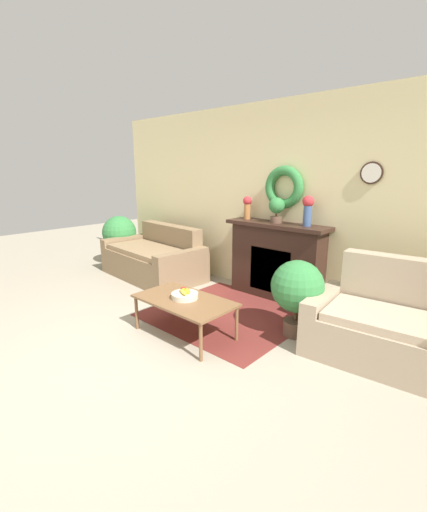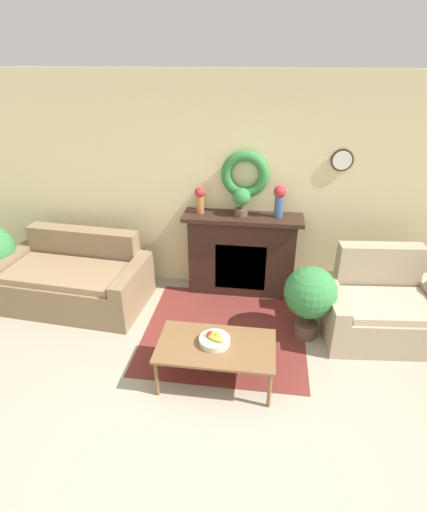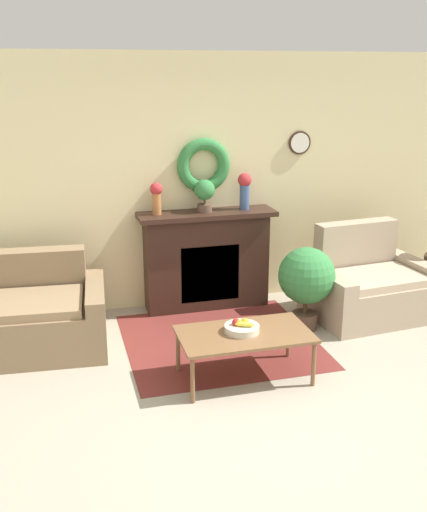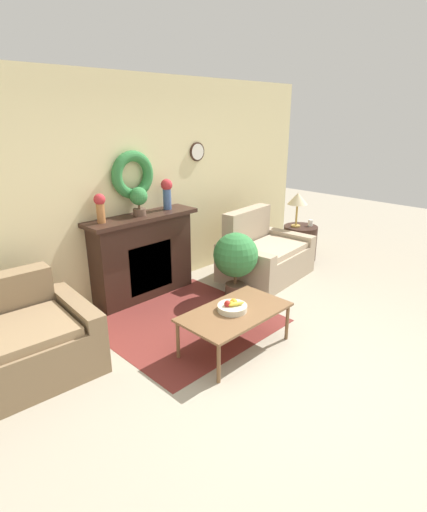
# 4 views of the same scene
# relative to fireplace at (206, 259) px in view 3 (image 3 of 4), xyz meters

# --- Properties ---
(ground_plane) EXTENTS (16.00, 16.00, 0.00)m
(ground_plane) POSITION_rel_fireplace_xyz_m (-0.10, -2.46, -0.54)
(ground_plane) COLOR #9E937F
(floor_rug) EXTENTS (1.80, 1.73, 0.01)m
(floor_rug) POSITION_rel_fireplace_xyz_m (-0.11, -0.91, -0.54)
(floor_rug) COLOR maroon
(floor_rug) RESTS_ON ground_plane
(wall_back) EXTENTS (6.80, 0.19, 2.70)m
(wall_back) POSITION_rel_fireplace_xyz_m (-0.09, 0.20, 0.81)
(wall_back) COLOR beige
(wall_back) RESTS_ON ground_plane
(fireplace) EXTENTS (1.47, 0.41, 1.08)m
(fireplace) POSITION_rel_fireplace_xyz_m (0.00, 0.00, 0.00)
(fireplace) COLOR #331E16
(fireplace) RESTS_ON ground_plane
(couch_left) EXTENTS (1.87, 1.12, 0.85)m
(couch_left) POSITION_rel_fireplace_xyz_m (-2.06, -0.54, -0.23)
(couch_left) COLOR #846B4C
(couch_left) RESTS_ON ground_plane
(loveseat_right) EXTENTS (1.35, 1.02, 0.95)m
(loveseat_right) POSITION_rel_fireplace_xyz_m (1.61, -0.67, -0.23)
(loveseat_right) COLOR tan
(loveseat_right) RESTS_ON ground_plane
(coffee_table) EXTENTS (1.10, 0.63, 0.42)m
(coffee_table) POSITION_rel_fireplace_xyz_m (-0.11, -1.67, -0.16)
(coffee_table) COLOR brown
(coffee_table) RESTS_ON ground_plane
(fruit_bowl) EXTENTS (0.29, 0.29, 0.12)m
(fruit_bowl) POSITION_rel_fireplace_xyz_m (-0.13, -1.64, -0.08)
(fruit_bowl) COLOR beige
(fruit_bowl) RESTS_ON coffee_table
(vase_on_mantel_left) EXTENTS (0.13, 0.13, 0.33)m
(vase_on_mantel_left) POSITION_rel_fireplace_xyz_m (-0.53, 0.01, 0.73)
(vase_on_mantel_left) COLOR #AD6B38
(vase_on_mantel_left) RESTS_ON fireplace
(vase_on_mantel_right) EXTENTS (0.15, 0.15, 0.39)m
(vase_on_mantel_right) POSITION_rel_fireplace_xyz_m (0.43, 0.01, 0.76)
(vase_on_mantel_right) COLOR #3D5684
(vase_on_mantel_right) RESTS_ON fireplace
(potted_plant_on_mantel) EXTENTS (0.22, 0.22, 0.34)m
(potted_plant_on_mantel) POSITION_rel_fireplace_xyz_m (-0.02, -0.01, 0.74)
(potted_plant_on_mantel) COLOR brown
(potted_plant_on_mantel) RESTS_ON fireplace
(potted_plant_floor_by_loveseat) EXTENTS (0.57, 0.57, 0.85)m
(potted_plant_floor_by_loveseat) POSITION_rel_fireplace_xyz_m (0.80, -0.86, -0.00)
(potted_plant_floor_by_loveseat) COLOR brown
(potted_plant_floor_by_loveseat) RESTS_ON ground_plane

